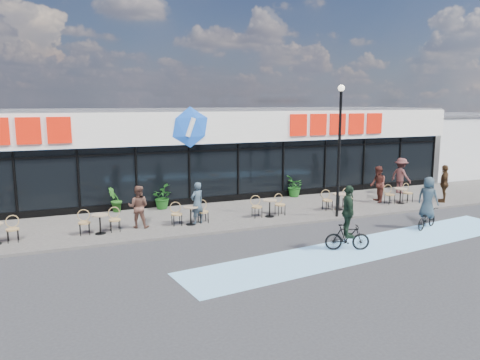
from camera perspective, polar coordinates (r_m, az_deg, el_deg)
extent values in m
plane|color=#28282B|center=(16.25, 0.77, -8.29)|extent=(120.00, 120.00, 0.00)
cube|color=#5C5751|center=(20.30, -4.18, -4.52)|extent=(44.00, 5.00, 0.10)
cube|color=#7CBDEA|center=(16.96, 15.48, -7.86)|extent=(14.17, 4.13, 0.01)
cube|color=black|center=(25.23, -8.08, 1.54)|extent=(30.00, 6.00, 3.00)
cube|color=white|center=(24.87, -8.11, 6.64)|extent=(30.60, 6.30, 1.50)
cube|color=#47474C|center=(24.99, -8.24, 8.49)|extent=(30.60, 6.30, 0.10)
cube|color=navy|center=(22.13, -6.25, 4.51)|extent=(30.60, 0.08, 0.18)
cube|color=black|center=(22.18, -6.23, 3.48)|extent=(30.00, 0.06, 0.08)
cube|color=black|center=(22.58, -6.13, -2.71)|extent=(30.00, 0.10, 0.40)
cube|color=red|center=(25.23, 11.77, 6.69)|extent=(5.63, 0.18, 1.10)
ellipsoid|color=blue|center=(21.83, -6.09, 6.41)|extent=(1.90, 0.24, 1.90)
cylinder|color=black|center=(21.56, -25.72, -0.68)|extent=(0.10, 0.10, 3.00)
cylinder|color=black|center=(21.53, -19.08, -0.27)|extent=(0.10, 0.10, 3.00)
cylinder|color=black|center=(21.79, -12.51, 0.15)|extent=(0.10, 0.10, 3.00)
cylinder|color=black|center=(22.33, -6.18, 0.54)|extent=(0.10, 0.10, 3.00)
cylinder|color=black|center=(23.13, -0.22, 0.91)|extent=(0.10, 0.10, 3.00)
cylinder|color=black|center=(24.16, 5.30, 1.25)|extent=(0.10, 0.10, 3.00)
cylinder|color=black|center=(25.40, 10.31, 1.54)|extent=(0.10, 0.10, 3.00)
cylinder|color=black|center=(26.81, 14.84, 1.79)|extent=(0.10, 0.10, 3.00)
cylinder|color=black|center=(28.38, 18.89, 2.01)|extent=(0.10, 0.10, 3.00)
cylinder|color=black|center=(30.07, 22.50, 2.19)|extent=(0.10, 0.10, 3.00)
cube|color=silver|center=(36.73, 24.30, 4.08)|extent=(9.00, 7.00, 4.00)
cube|color=#47474C|center=(36.62, 24.52, 7.27)|extent=(9.20, 7.20, 0.12)
cylinder|color=black|center=(20.11, 11.97, 3.02)|extent=(0.12, 0.12, 5.32)
sphere|color=#FFF2CC|center=(20.00, 12.25, 10.90)|extent=(0.28, 0.28, 0.28)
cylinder|color=tan|center=(18.15, -16.74, -4.10)|extent=(0.60, 0.60, 0.04)
cylinder|color=black|center=(18.23, -16.69, -5.17)|extent=(0.06, 0.06, 0.70)
cylinder|color=black|center=(18.33, -16.63, -6.26)|extent=(0.40, 0.40, 0.02)
cylinder|color=tan|center=(18.77, -6.04, -3.30)|extent=(0.60, 0.60, 0.04)
cylinder|color=black|center=(18.85, -6.02, -4.34)|extent=(0.06, 0.06, 0.70)
cylinder|color=black|center=(18.94, -6.00, -5.39)|extent=(0.40, 0.40, 0.02)
cylinder|color=tan|center=(19.99, 3.65, -2.47)|extent=(0.60, 0.60, 0.04)
cylinder|color=black|center=(20.06, 3.64, -3.45)|extent=(0.06, 0.06, 0.70)
cylinder|color=black|center=(20.15, 3.62, -4.44)|extent=(0.40, 0.40, 0.02)
cylinder|color=tan|center=(21.71, 12.00, -1.70)|extent=(0.60, 0.60, 0.04)
cylinder|color=black|center=(21.78, 11.97, -2.60)|extent=(0.06, 0.06, 0.70)
cylinder|color=black|center=(21.86, 11.94, -3.52)|extent=(0.40, 0.40, 0.02)
cylinder|color=tan|center=(23.82, 19.00, -1.02)|extent=(0.60, 0.60, 0.04)
cylinder|color=black|center=(23.89, 18.95, -1.84)|extent=(0.06, 0.06, 0.70)
cylinder|color=black|center=(23.96, 18.91, -2.69)|extent=(0.40, 0.40, 0.02)
imported|color=#1F5117|center=(21.54, -14.99, -2.35)|extent=(0.77, 0.71, 1.11)
imported|color=#194F16|center=(21.76, -9.59, -2.05)|extent=(0.86, 0.99, 1.10)
imported|color=#1B5718|center=(24.28, 6.70, -0.74)|extent=(1.12, 1.21, 1.13)
imported|color=#334450|center=(18.86, -5.25, -2.81)|extent=(0.73, 0.63, 1.70)
imported|color=brown|center=(18.65, -12.29, -3.19)|extent=(0.99, 0.89, 1.67)
imported|color=#51241D|center=(23.74, 16.47, -0.50)|extent=(0.94, 1.05, 1.78)
imported|color=#4F2A29|center=(26.47, 19.03, 0.50)|extent=(0.89, 1.32, 1.90)
imported|color=#3E2916|center=(24.90, 23.62, -0.40)|extent=(1.08, 1.08, 1.84)
imported|color=black|center=(16.31, 12.95, -6.82)|extent=(1.55, 0.96, 0.90)
imported|color=black|center=(16.08, 13.07, -3.78)|extent=(0.80, 1.13, 1.78)
imported|color=black|center=(19.96, 21.79, -4.39)|extent=(1.62, 1.12, 0.81)
imported|color=#2A3841|center=(19.78, 21.95, -1.98)|extent=(0.80, 0.94, 1.63)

